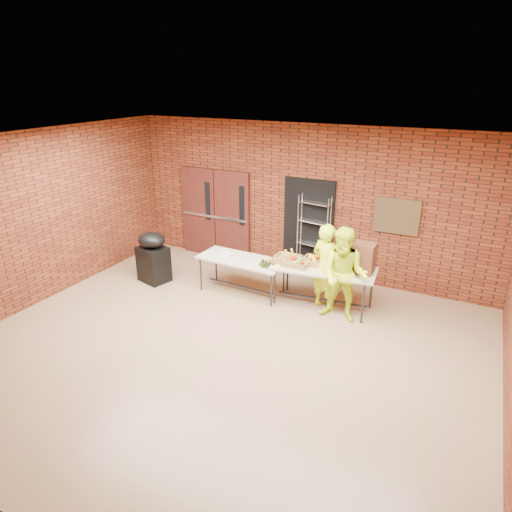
{
  "coord_description": "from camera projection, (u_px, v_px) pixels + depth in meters",
  "views": [
    {
      "loc": [
        3.26,
        -5.3,
        4.09
      ],
      "look_at": [
        -0.11,
        1.4,
        1.1
      ],
      "focal_mm": 32.0,
      "sensor_mm": 36.0,
      "label": 1
    }
  ],
  "objects": [
    {
      "name": "cup_stack_mid",
      "position": [
        345.0,
        271.0,
        7.95
      ],
      "size": [
        0.07,
        0.07,
        0.22
      ],
      "primitive_type": "cylinder",
      "color": "silver",
      "rests_on": "table_right"
    },
    {
      "name": "muffin_tray",
      "position": [
        270.0,
        263.0,
        8.64
      ],
      "size": [
        0.41,
        0.41,
        0.1
      ],
      "color": "#154712",
      "rests_on": "table_left"
    },
    {
      "name": "table_right",
      "position": [
        323.0,
        271.0,
        8.41
      ],
      "size": [
        1.97,
        0.97,
        0.78
      ],
      "rotation": [
        0.0,
        0.0,
        0.09
      ],
      "color": "tan",
      "rests_on": "room"
    },
    {
      "name": "cup_stack_back",
      "position": [
        342.0,
        264.0,
        8.25
      ],
      "size": [
        0.07,
        0.07,
        0.21
      ],
      "primitive_type": "cylinder",
      "color": "silver",
      "rests_on": "table_right"
    },
    {
      "name": "basket_oranges",
      "position": [
        316.0,
        261.0,
        8.53
      ],
      "size": [
        0.47,
        0.37,
        0.15
      ],
      "color": "olive",
      "rests_on": "table_right"
    },
    {
      "name": "napkin_box",
      "position": [
        227.0,
        254.0,
        9.09
      ],
      "size": [
        0.19,
        0.13,
        0.06
      ],
      "primitive_type": "cube",
      "color": "silver",
      "rests_on": "table_left"
    },
    {
      "name": "room",
      "position": [
        220.0,
        257.0,
        6.68
      ],
      "size": [
        8.08,
        7.08,
        3.28
      ],
      "color": "olive",
      "rests_on": "ground"
    },
    {
      "name": "cup_stack_front",
      "position": [
        340.0,
        266.0,
        8.13
      ],
      "size": [
        0.08,
        0.08,
        0.25
      ],
      "primitive_type": "cylinder",
      "color": "silver",
      "rests_on": "table_right"
    },
    {
      "name": "table_left",
      "position": [
        242.0,
        262.0,
        8.97
      ],
      "size": [
        1.79,
        0.81,
        0.72
      ],
      "rotation": [
        0.0,
        0.0,
        -0.05
      ],
      "color": "tan",
      "rests_on": "room"
    },
    {
      "name": "coffee_dispenser",
      "position": [
        363.0,
        258.0,
        8.11
      ],
      "size": [
        0.41,
        0.37,
        0.54
      ],
      "primitive_type": "cube",
      "color": "#55321D",
      "rests_on": "table_right"
    },
    {
      "name": "volunteer_man",
      "position": [
        344.0,
        275.0,
        7.89
      ],
      "size": [
        0.84,
        0.66,
        1.71
      ],
      "primitive_type": "imported",
      "rotation": [
        0.0,
        0.0,
        -0.02
      ],
      "color": "#D3F41B",
      "rests_on": "room"
    },
    {
      "name": "wire_rack",
      "position": [
        313.0,
        237.0,
        9.58
      ],
      "size": [
        0.69,
        0.33,
        1.8
      ],
      "primitive_type": null,
      "rotation": [
        0.0,
        0.0,
        -0.18
      ],
      "color": "silver",
      "rests_on": "room"
    },
    {
      "name": "volunteer_woman",
      "position": [
        326.0,
        267.0,
        8.3
      ],
      "size": [
        0.7,
        0.58,
        1.65
      ],
      "primitive_type": "imported",
      "rotation": [
        0.0,
        0.0,
        2.77
      ],
      "color": "#D3F41B",
      "rests_on": "room"
    },
    {
      "name": "covered_grill",
      "position": [
        153.0,
        257.0,
        9.53
      ],
      "size": [
        0.7,
        0.63,
        1.08
      ],
      "rotation": [
        0.0,
        0.0,
        -0.26
      ],
      "color": "black",
      "rests_on": "room"
    },
    {
      "name": "bronze_plaque",
      "position": [
        397.0,
        216.0,
        8.77
      ],
      "size": [
        0.85,
        0.04,
        0.7
      ],
      "primitive_type": "cube",
      "color": "#45361B",
      "rests_on": "room"
    },
    {
      "name": "basket_bananas",
      "position": [
        288.0,
        259.0,
        8.61
      ],
      "size": [
        0.49,
        0.38,
        0.15
      ],
      "color": "olive",
      "rests_on": "table_right"
    },
    {
      "name": "double_doors",
      "position": [
        216.0,
        214.0,
        10.65
      ],
      "size": [
        1.78,
        0.12,
        2.1
      ],
      "color": "#401B12",
      "rests_on": "room"
    },
    {
      "name": "dark_doorway",
      "position": [
        308.0,
        228.0,
        9.71
      ],
      "size": [
        1.1,
        0.06,
        2.1
      ],
      "primitive_type": "cube",
      "color": "black",
      "rests_on": "room"
    },
    {
      "name": "basket_apples",
      "position": [
        296.0,
        263.0,
        8.44
      ],
      "size": [
        0.47,
        0.36,
        0.14
      ],
      "color": "olive",
      "rests_on": "table_right"
    }
  ]
}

